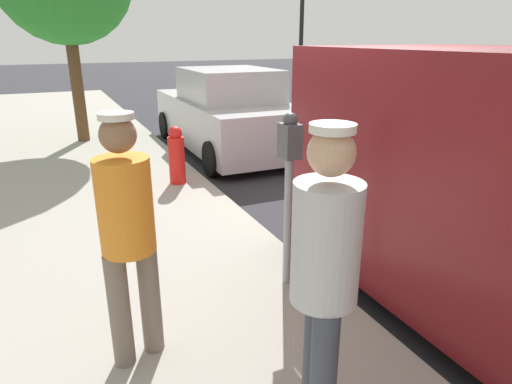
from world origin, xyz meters
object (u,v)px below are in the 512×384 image
parked_sedan_behind (227,114)px  fire_hydrant (177,156)px  traffic_light_corner (321,1)px  pedestrian_in_orange (127,228)px  parking_meter_near (289,172)px  pedestrian_in_gray (325,271)px

parked_sedan_behind → fire_hydrant: (1.65, 2.16, -0.18)m
parked_sedan_behind → traffic_light_corner: (-6.72, -7.17, 2.77)m
pedestrian_in_orange → parked_sedan_behind: (-2.93, -5.80, -0.36)m
parking_meter_near → parked_sedan_behind: parking_meter_near is taller
parked_sedan_behind → traffic_light_corner: size_ratio=0.85×
traffic_light_corner → parked_sedan_behind: bearing=46.9°
parking_meter_near → pedestrian_in_gray: size_ratio=0.88×
pedestrian_in_orange → parked_sedan_behind: pedestrian_in_orange is taller
parked_sedan_behind → pedestrian_in_gray: bearing=72.6°
pedestrian_in_gray → fire_hydrant: bearing=-96.1°
pedestrian_in_orange → parked_sedan_behind: 6.51m
pedestrian_in_orange → parked_sedan_behind: size_ratio=0.38×
parked_sedan_behind → fire_hydrant: bearing=52.7°
pedestrian_in_gray → parked_sedan_behind: 7.16m
pedestrian_in_gray → parked_sedan_behind: bearing=-107.4°
parking_meter_near → parked_sedan_behind: bearing=-106.0°
pedestrian_in_orange → pedestrian_in_gray: (-0.78, 1.02, 0.03)m
parking_meter_near → pedestrian_in_orange: bearing=17.1°
pedestrian_in_gray → parked_sedan_behind: (-2.14, -6.82, -0.39)m
pedestrian_in_orange → traffic_light_corner: 16.34m
parking_meter_near → fire_hydrant: parking_meter_near is taller
parked_sedan_behind → parking_meter_near: bearing=74.0°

